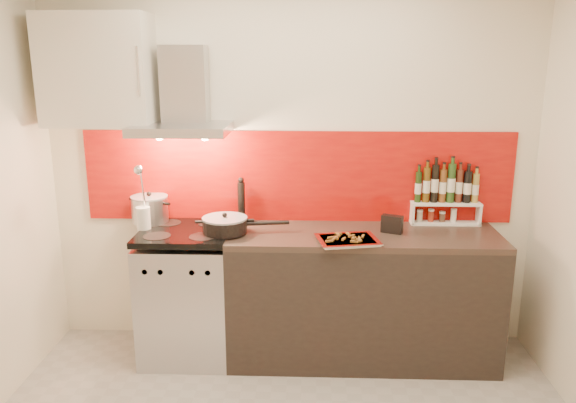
{
  "coord_description": "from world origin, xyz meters",
  "views": [
    {
      "loc": [
        0.13,
        -2.47,
        2.03
      ],
      "look_at": [
        0.0,
        0.95,
        1.15
      ],
      "focal_mm": 35.0,
      "sensor_mm": 36.0,
      "label": 1
    }
  ],
  "objects_px": {
    "stock_pot": "(150,209)",
    "pepper_mill": "(241,201)",
    "counter": "(362,296)",
    "saute_pan": "(226,225)",
    "range_stove": "(188,294)",
    "baking_tray": "(347,240)"
  },
  "relations": [
    {
      "from": "saute_pan",
      "to": "range_stove",
      "type": "bearing_deg",
      "value": 170.46
    },
    {
      "from": "range_stove",
      "to": "counter",
      "type": "relative_size",
      "value": 0.51
    },
    {
      "from": "range_stove",
      "to": "stock_pot",
      "type": "relative_size",
      "value": 3.56
    },
    {
      "from": "stock_pot",
      "to": "pepper_mill",
      "type": "xyz_separation_m",
      "value": [
        0.64,
        0.03,
        0.05
      ]
    },
    {
      "from": "counter",
      "to": "stock_pot",
      "type": "bearing_deg",
      "value": 173.32
    },
    {
      "from": "stock_pot",
      "to": "counter",
      "type": "bearing_deg",
      "value": -6.68
    },
    {
      "from": "counter",
      "to": "saute_pan",
      "type": "relative_size",
      "value": 3.15
    },
    {
      "from": "range_stove",
      "to": "saute_pan",
      "type": "bearing_deg",
      "value": -9.54
    },
    {
      "from": "counter",
      "to": "pepper_mill",
      "type": "xyz_separation_m",
      "value": [
        -0.84,
        0.21,
        0.61
      ]
    },
    {
      "from": "pepper_mill",
      "to": "stock_pot",
      "type": "bearing_deg",
      "value": -176.89
    },
    {
      "from": "saute_pan",
      "to": "baking_tray",
      "type": "xyz_separation_m",
      "value": [
        0.79,
        -0.14,
        -0.05
      ]
    },
    {
      "from": "counter",
      "to": "baking_tray",
      "type": "relative_size",
      "value": 4.22
    },
    {
      "from": "range_stove",
      "to": "counter",
      "type": "xyz_separation_m",
      "value": [
        1.2,
        0.0,
        0.01
      ]
    },
    {
      "from": "counter",
      "to": "pepper_mill",
      "type": "bearing_deg",
      "value": 166.09
    },
    {
      "from": "range_stove",
      "to": "saute_pan",
      "type": "xyz_separation_m",
      "value": [
        0.29,
        -0.05,
        0.52
      ]
    },
    {
      "from": "range_stove",
      "to": "pepper_mill",
      "type": "relative_size",
      "value": 2.78
    },
    {
      "from": "pepper_mill",
      "to": "baking_tray",
      "type": "height_order",
      "value": "pepper_mill"
    },
    {
      "from": "counter",
      "to": "saute_pan",
      "type": "xyz_separation_m",
      "value": [
        -0.91,
        -0.05,
        0.51
      ]
    },
    {
      "from": "stock_pot",
      "to": "pepper_mill",
      "type": "height_order",
      "value": "pepper_mill"
    },
    {
      "from": "range_stove",
      "to": "baking_tray",
      "type": "bearing_deg",
      "value": -10.08
    },
    {
      "from": "range_stove",
      "to": "stock_pot",
      "type": "bearing_deg",
      "value": 147.53
    },
    {
      "from": "counter",
      "to": "range_stove",
      "type": "bearing_deg",
      "value": -179.77
    }
  ]
}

